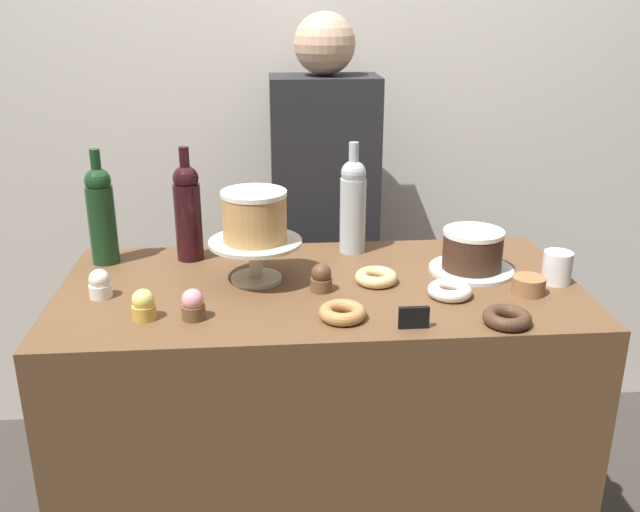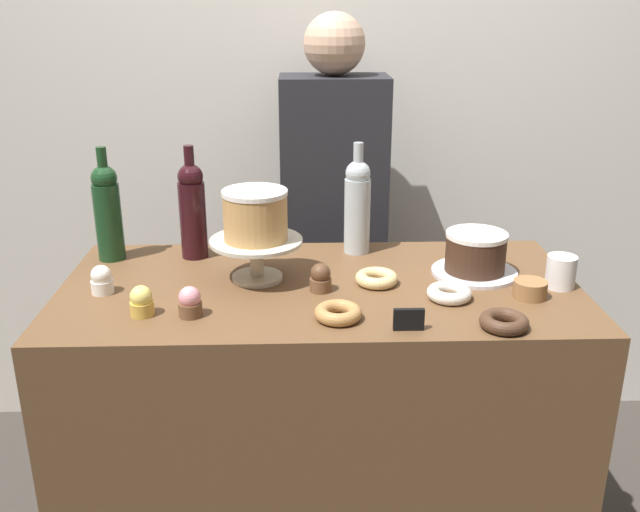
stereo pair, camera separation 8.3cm
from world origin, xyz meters
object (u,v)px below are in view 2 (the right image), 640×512
object	(u,v)px
wine_bottle_clear	(357,205)
price_sign_chalkboard	(409,319)
wine_bottle_green	(107,210)
cupcake_strawberry	(190,302)
donut_maple	(338,313)
donut_sugar	(449,293)
wine_bottle_dark_red	(192,209)
cookie_stack	(530,289)
donut_glazed	(377,279)
cake_stand_pedestal	(256,252)
chocolate_round_cake	(476,252)
barista_figure	(333,239)
coffee_cup_ceramic	(561,272)
cupcake_chocolate	(320,278)
donut_chocolate	(504,322)
white_layer_cake	(255,215)
cupcake_vanilla	(102,280)
cupcake_lemon	(142,302)

from	to	relation	value
wine_bottle_clear	price_sign_chalkboard	size ratio (longest dim) A/B	4.65
wine_bottle_green	cupcake_strawberry	bearing A→B (deg)	-54.84
donut_maple	donut_sugar	xyz separation A→B (m)	(0.28, 0.11, 0.00)
wine_bottle_dark_red	cookie_stack	bearing A→B (deg)	-20.30
donut_glazed	wine_bottle_dark_red	bearing A→B (deg)	155.65
cake_stand_pedestal	donut_glazed	xyz separation A→B (m)	(0.32, -0.04, -0.06)
chocolate_round_cake	barista_figure	world-z (taller)	barista_figure
coffee_cup_ceramic	cupcake_chocolate	bearing A→B (deg)	-179.54
price_sign_chalkboard	coffee_cup_ceramic	size ratio (longest dim) A/B	0.82
donut_maple	donut_chocolate	xyz separation A→B (m)	(0.37, -0.06, 0.00)
barista_figure	cupcake_strawberry	bearing A→B (deg)	-114.72
cookie_stack	wine_bottle_dark_red	bearing A→B (deg)	159.70
chocolate_round_cake	coffee_cup_ceramic	size ratio (longest dim) A/B	1.93
donut_sugar	white_layer_cake	bearing A→B (deg)	163.32
wine_bottle_clear	donut_sugar	size ratio (longest dim) A/B	2.91
chocolate_round_cake	wine_bottle_clear	xyz separation A→B (m)	(-0.31, 0.19, 0.08)
donut_sugar	donut_chocolate	bearing A→B (deg)	-61.54
white_layer_cake	wine_bottle_dark_red	distance (m)	0.27
cupcake_strawberry	barista_figure	world-z (taller)	barista_figure
cake_stand_pedestal	cupcake_vanilla	world-z (taller)	cake_stand_pedestal
cupcake_lemon	coffee_cup_ceramic	bearing A→B (deg)	7.48
wine_bottle_dark_red	wine_bottle_green	bearing A→B (deg)	-177.56
wine_bottle_dark_red	wine_bottle_green	size ratio (longest dim) A/B	1.00
cupcake_chocolate	donut_glazed	distance (m)	0.16
cupcake_strawberry	cupcake_lemon	xyz separation A→B (m)	(-0.11, 0.01, 0.00)
cupcake_strawberry	chocolate_round_cake	bearing A→B (deg)	18.39
white_layer_cake	cookie_stack	size ratio (longest dim) A/B	2.02
cupcake_vanilla	wine_bottle_green	bearing A→B (deg)	98.36
price_sign_chalkboard	wine_bottle_dark_red	bearing A→B (deg)	137.64
donut_maple	donut_chocolate	bearing A→B (deg)	-9.02
donut_chocolate	donut_maple	bearing A→B (deg)	170.98
cake_stand_pedestal	white_layer_cake	world-z (taller)	white_layer_cake
cupcake_vanilla	price_sign_chalkboard	distance (m)	0.78
wine_bottle_green	white_layer_cake	bearing A→B (deg)	-22.19
cupcake_vanilla	coffee_cup_ceramic	size ratio (longest dim) A/B	0.87
cupcake_strawberry	cookie_stack	size ratio (longest dim) A/B	0.88
chocolate_round_cake	price_sign_chalkboard	bearing A→B (deg)	-124.53
donut_maple	coffee_cup_ceramic	bearing A→B (deg)	16.70
white_layer_cake	donut_maple	size ratio (longest dim) A/B	1.52
chocolate_round_cake	cookie_stack	world-z (taller)	chocolate_round_cake
wine_bottle_green	cupcake_strawberry	distance (m)	0.50
cake_stand_pedestal	white_layer_cake	bearing A→B (deg)	14.04
cupcake_strawberry	coffee_cup_ceramic	world-z (taller)	coffee_cup_ceramic
wine_bottle_green	cupcake_vanilla	xyz separation A→B (m)	(0.04, -0.25, -0.11)
wine_bottle_dark_red	coffee_cup_ceramic	xyz separation A→B (m)	(0.98, -0.26, -0.10)
chocolate_round_cake	cookie_stack	bearing A→B (deg)	-57.85
wine_bottle_dark_red	barista_figure	size ratio (longest dim) A/B	0.20
donut_maple	cupcake_chocolate	bearing A→B (deg)	101.97
cupcake_vanilla	donut_sugar	xyz separation A→B (m)	(0.88, -0.07, -0.02)
wine_bottle_clear	barista_figure	xyz separation A→B (m)	(-0.05, 0.39, -0.24)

